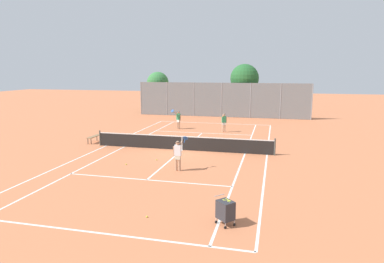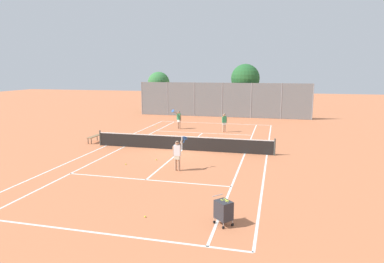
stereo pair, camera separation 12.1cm
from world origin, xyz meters
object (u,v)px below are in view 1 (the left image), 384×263
at_px(player_near_side, 178,153).
at_px(player_far_right, 224,122).
at_px(tennis_net, 182,143).
at_px(tree_behind_right, 244,79).
at_px(tree_behind_left, 157,83).
at_px(loose_tennis_ball_0, 157,160).
at_px(loose_tennis_ball_1, 245,152).
at_px(loose_tennis_ball_4, 147,217).
at_px(courtside_bench, 94,137).
at_px(player_far_left, 178,119).
at_px(loose_tennis_ball_2, 126,164).
at_px(ball_cart, 225,210).
at_px(loose_tennis_ball_3, 156,126).

xyz_separation_m(player_near_side, player_far_right, (0.65, 11.81, -0.02)).
xyz_separation_m(tennis_net, tree_behind_right, (2.25, 18.44, 3.69)).
bearing_deg(tennis_net, tree_behind_left, 113.41).
xyz_separation_m(tennis_net, loose_tennis_ball_0, (-0.77, -2.85, -0.48)).
relative_size(player_near_side, loose_tennis_ball_1, 26.88).
relative_size(player_near_side, loose_tennis_ball_4, 26.88).
height_order(tennis_net, loose_tennis_ball_4, tennis_net).
bearing_deg(loose_tennis_ball_4, player_near_side, 95.02).
height_order(loose_tennis_ball_0, loose_tennis_ball_4, same).
distance_m(tennis_net, player_near_side, 4.69).
bearing_deg(loose_tennis_ball_1, player_far_right, 109.59).
bearing_deg(player_far_right, loose_tennis_ball_4, -90.44).
relative_size(loose_tennis_ball_0, courtside_bench, 0.04).
bearing_deg(loose_tennis_ball_1, tree_behind_left, 122.93).
bearing_deg(player_far_left, loose_tennis_ball_1, -48.39).
relative_size(player_far_left, loose_tennis_ball_2, 26.88).
relative_size(player_near_side, player_far_right, 1.11).
height_order(ball_cart, loose_tennis_ball_3, ball_cart).
xyz_separation_m(loose_tennis_ball_0, tree_behind_left, (-8.10, 23.32, 3.50)).
distance_m(player_near_side, loose_tennis_ball_0, 2.64).
xyz_separation_m(player_near_side, player_far_left, (-3.55, 12.45, 0.00)).
bearing_deg(loose_tennis_ball_4, player_far_right, 89.56).
xyz_separation_m(ball_cart, player_far_right, (-2.68, 17.56, 0.38)).
height_order(loose_tennis_ball_0, loose_tennis_ball_3, same).
height_order(tennis_net, player_far_left, player_far_left).
height_order(loose_tennis_ball_2, courtside_bench, courtside_bench).
height_order(ball_cart, player_far_right, player_far_right).
xyz_separation_m(loose_tennis_ball_1, loose_tennis_ball_4, (-2.56, -10.86, 0.00)).
relative_size(loose_tennis_ball_1, loose_tennis_ball_2, 1.00).
bearing_deg(courtside_bench, tree_behind_right, 62.51).
relative_size(loose_tennis_ball_2, tree_behind_right, 0.01).
bearing_deg(courtside_bench, player_far_right, 36.70).
bearing_deg(loose_tennis_ball_0, loose_tennis_ball_3, 109.98).
bearing_deg(courtside_bench, loose_tennis_ball_1, -2.08).
height_order(player_far_left, tree_behind_right, tree_behind_right).
bearing_deg(courtside_bench, tennis_net, -6.97).
bearing_deg(loose_tennis_ball_0, player_far_left, 99.21).
relative_size(player_far_left, loose_tennis_ball_0, 26.88).
bearing_deg(player_near_side, loose_tennis_ball_3, 114.38).
bearing_deg(ball_cart, courtside_bench, 135.31).
xyz_separation_m(loose_tennis_ball_2, courtside_bench, (-4.82, 5.03, 0.38)).
xyz_separation_m(tree_behind_left, tree_behind_right, (11.11, -2.03, 0.66)).
distance_m(loose_tennis_ball_2, loose_tennis_ball_3, 13.12).
bearing_deg(loose_tennis_ball_0, ball_cart, -55.45).
height_order(player_near_side, loose_tennis_ball_3, player_near_side).
relative_size(player_far_left, tree_behind_left, 0.36).
bearing_deg(player_near_side, ball_cart, -59.91).
relative_size(player_near_side, courtside_bench, 1.18).
bearing_deg(player_far_left, loose_tennis_ball_2, -88.00).
bearing_deg(tree_behind_right, player_far_right, -92.88).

